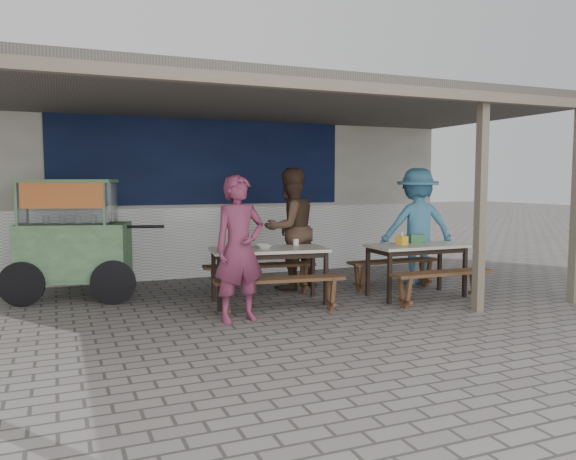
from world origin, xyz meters
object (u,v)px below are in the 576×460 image
(table_left, at_px, (269,254))
(table_right, at_px, (417,250))
(bench_left_wall, at_px, (260,271))
(tissue_box, at_px, (402,240))
(patron_right_table, at_px, (417,226))
(condiment_bowl, at_px, (264,246))
(bench_left_street, at_px, (280,286))
(vendor_cart, at_px, (73,235))
(patron_wall_side, at_px, (290,229))
(donation_box, at_px, (417,239))
(patron_street_side, at_px, (239,249))
(condiment_jar, at_px, (296,242))
(bench_right_street, at_px, (442,280))
(bench_right_wall, at_px, (393,267))

(table_left, xyz_separation_m, table_right, (2.10, -0.37, -0.00))
(bench_left_wall, distance_m, tissue_box, 2.09)
(patron_right_table, bearing_deg, condiment_bowl, 24.78)
(table_left, xyz_separation_m, bench_left_wall, (0.08, 0.60, -0.33))
(bench_left_street, relative_size, table_right, 1.21)
(bench_left_wall, relative_size, vendor_cart, 0.77)
(patron_wall_side, xyz_separation_m, condiment_bowl, (-0.74, -0.85, -0.15))
(table_left, bearing_deg, patron_wall_side, 60.04)
(patron_right_table, height_order, donation_box, patron_right_table)
(vendor_cart, bearing_deg, patron_right_table, 7.09)
(patron_street_side, bearing_deg, patron_wall_side, 43.45)
(patron_street_side, relative_size, patron_right_table, 0.93)
(tissue_box, xyz_separation_m, condiment_jar, (-1.43, 0.49, -0.02))
(patron_right_table, bearing_deg, bench_left_wall, 12.82)
(bench_left_street, relative_size, bench_right_street, 1.13)
(condiment_jar, relative_size, condiment_bowl, 0.40)
(vendor_cart, height_order, patron_wall_side, patron_wall_side)
(bench_left_street, bearing_deg, condiment_bowl, 95.62)
(table_left, bearing_deg, vendor_cart, 160.03)
(bench_left_street, relative_size, bench_right_wall, 1.13)
(bench_left_wall, relative_size, condiment_bowl, 7.48)
(bench_left_street, xyz_separation_m, condiment_jar, (0.56, 0.79, 0.45))
(patron_right_table, distance_m, condiment_bowl, 2.80)
(table_left, xyz_separation_m, patron_street_side, (-0.65, -0.76, 0.19))
(bench_left_street, xyz_separation_m, donation_box, (2.27, 0.34, 0.47))
(table_left, distance_m, vendor_cart, 2.74)
(patron_street_side, relative_size, patron_wall_side, 0.93)
(donation_box, distance_m, condiment_jar, 1.77)
(patron_wall_side, bearing_deg, condiment_bowl, 33.48)
(table_right, bearing_deg, patron_right_table, 54.86)
(table_left, bearing_deg, bench_left_wall, 90.00)
(patron_wall_side, xyz_separation_m, condiment_jar, (-0.20, -0.69, -0.13))
(donation_box, bearing_deg, patron_street_side, -170.04)
(table_right, height_order, condiment_jar, condiment_jar)
(bench_left_wall, relative_size, donation_box, 8.33)
(patron_wall_side, bearing_deg, patron_street_side, 35.30)
(condiment_jar, distance_m, condiment_bowl, 0.56)
(table_right, height_order, vendor_cart, vendor_cart)
(bench_right_street, xyz_separation_m, patron_right_table, (0.60, 1.43, 0.59))
(bench_left_street, distance_m, condiment_jar, 1.06)
(table_left, height_order, condiment_jar, condiment_jar)
(bench_right_wall, height_order, condiment_jar, condiment_jar)
(table_left, distance_m, patron_street_side, 1.02)
(table_right, distance_m, condiment_bowl, 2.20)
(bench_left_wall, bearing_deg, patron_wall_side, 32.65)
(bench_left_wall, bearing_deg, vendor_cart, 172.75)
(bench_left_street, xyz_separation_m, tissue_box, (1.99, 0.30, 0.47))
(patron_street_side, height_order, condiment_bowl, patron_street_side)
(bench_right_wall, distance_m, vendor_cart, 4.68)
(bench_left_wall, relative_size, tissue_box, 13.46)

